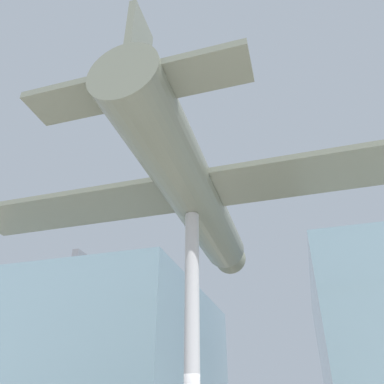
{
  "coord_description": "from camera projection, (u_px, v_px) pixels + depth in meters",
  "views": [
    {
      "loc": [
        2.88,
        -9.87,
        1.71
      ],
      "look_at": [
        0.0,
        0.0,
        7.74
      ],
      "focal_mm": 35.0,
      "sensor_mm": 36.0,
      "label": 1
    }
  ],
  "objects": [
    {
      "name": "glass_pavilion_left",
      "position": [
        126.0,
        363.0,
        24.15
      ],
      "size": [
        10.18,
        15.92,
        9.38
      ],
      "color": "#7593A3",
      "rests_on": "ground_plane"
    },
    {
      "name": "suspended_airplane",
      "position": [
        194.0,
        195.0,
        12.1
      ],
      "size": [
        16.05,
        11.92,
        3.29
      ],
      "rotation": [
        0.0,
        0.0,
        0.0
      ],
      "color": "slate",
      "rests_on": "support_pylon_central"
    },
    {
      "name": "support_pylon_central",
      "position": [
        192.0,
        333.0,
        9.75
      ],
      "size": [
        0.41,
        0.41,
        6.92
      ],
      "color": "#B7B7BC",
      "rests_on": "ground_plane"
    }
  ]
}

